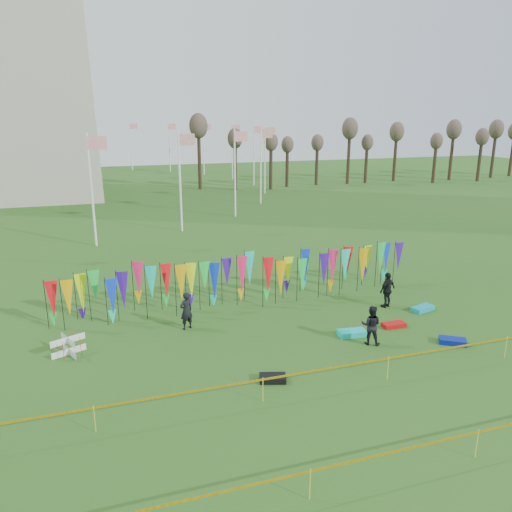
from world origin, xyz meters
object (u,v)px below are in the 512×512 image
object	(u,v)px
person_right	(387,290)
kite_bag_black	(273,378)
kite_bag_turquoise	(352,333)
box_kite	(69,346)
kite_bag_blue	(453,341)
person_left	(186,311)
person_mid	(371,325)
kite_bag_teal	(423,308)
kite_bag_red	(394,325)

from	to	relation	value
person_right	kite_bag_black	size ratio (longest dim) A/B	1.89
kite_bag_turquoise	box_kite	bearing A→B (deg)	170.70
kite_bag_blue	person_left	bearing A→B (deg)	154.29
kite_bag_turquoise	kite_bag_blue	world-z (taller)	kite_bag_turquoise
box_kite	kite_bag_black	world-z (taller)	box_kite
person_mid	person_right	bearing A→B (deg)	-97.48
person_left	kite_bag_teal	size ratio (longest dim) A/B	1.47
person_right	kite_bag_red	size ratio (longest dim) A/B	1.70
person_left	person_mid	size ratio (longest dim) A/B	1.02
box_kite	kite_bag_turquoise	bearing A→B (deg)	-9.30
box_kite	person_mid	bearing A→B (deg)	-13.39
box_kite	person_mid	size ratio (longest dim) A/B	0.47
kite_bag_blue	kite_bag_red	world-z (taller)	kite_bag_blue
person_mid	kite_bag_teal	world-z (taller)	person_mid
person_left	person_mid	xyz separation A→B (m)	(6.98, -3.88, -0.02)
box_kite	kite_bag_teal	xyz separation A→B (m)	(16.23, -0.42, -0.28)
kite_bag_teal	kite_bag_red	bearing A→B (deg)	-153.02
kite_bag_blue	person_right	bearing A→B (deg)	94.73
kite_bag_black	kite_bag_teal	world-z (taller)	kite_bag_teal
person_left	kite_bag_black	distance (m)	5.89
kite_bag_turquoise	kite_bag_teal	xyz separation A→B (m)	(4.66, 1.48, -0.01)
person_left	person_right	distance (m)	9.91
person_mid	person_right	distance (m)	4.47
kite_bag_red	kite_bag_black	size ratio (longest dim) A/B	1.11
box_kite	person_mid	distance (m)	12.23
kite_bag_teal	kite_bag_black	bearing A→B (deg)	-156.60
kite_bag_black	kite_bag_teal	xyz separation A→B (m)	(9.23, 3.99, 0.00)
kite_bag_turquoise	kite_bag_black	distance (m)	5.21
kite_bag_blue	kite_bag_black	size ratio (longest dim) A/B	1.13
person_right	person_mid	bearing A→B (deg)	29.09
kite_bag_turquoise	person_right	bearing A→B (deg)	37.14
box_kite	kite_bag_black	distance (m)	8.28
person_mid	kite_bag_red	distance (m)	2.37
person_right	kite_bag_red	xyz separation A→B (m)	(-1.00, -2.21, -0.80)
person_left	kite_bag_red	distance (m)	9.33
kite_bag_teal	person_mid	bearing A→B (deg)	-150.91
person_left	kite_bag_teal	xyz separation A→B (m)	(11.32, -1.47, -0.74)
box_kite	kite_bag_teal	world-z (taller)	box_kite
kite_bag_turquoise	kite_bag_black	size ratio (longest dim) A/B	1.27
kite_bag_teal	box_kite	bearing A→B (deg)	178.53
person_mid	kite_bag_turquoise	xyz separation A→B (m)	(-0.32, 0.94, -0.72)
box_kite	kite_bag_blue	distance (m)	15.67
person_mid	kite_bag_black	xyz separation A→B (m)	(-4.89, -1.58, -0.73)
person_left	kite_bag_teal	bearing A→B (deg)	149.74
kite_bag_teal	kite_bag_blue	bearing A→B (deg)	-106.85
kite_bag_turquoise	kite_bag_blue	xyz separation A→B (m)	(3.61, -2.00, -0.01)
kite_bag_black	kite_bag_teal	distance (m)	10.05
person_left	person_right	bearing A→B (deg)	154.29
box_kite	kite_bag_blue	size ratio (longest dim) A/B	0.73
box_kite	kite_bag_red	size ratio (longest dim) A/B	0.75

